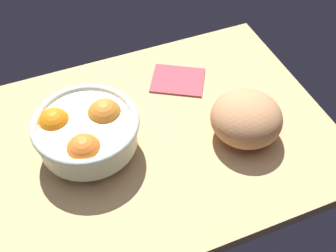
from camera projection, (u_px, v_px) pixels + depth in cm
name	position (u px, v px, depth cm)	size (l,w,h in cm)	color
ground_plane	(144.00, 143.00, 96.25)	(81.96, 57.16, 3.00)	tan
fruit_bowl	(86.00, 131.00, 88.60)	(21.67, 21.67, 10.65)	silver
bread_loaf	(246.00, 118.00, 92.24)	(15.12, 14.87, 10.15)	tan
napkin_folded	(178.00, 79.00, 106.95)	(12.49, 9.96, 0.92)	#AB4450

